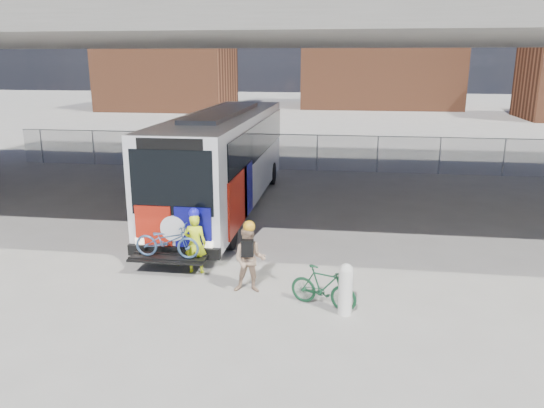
% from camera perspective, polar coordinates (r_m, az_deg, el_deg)
% --- Properties ---
extents(ground, '(160.00, 160.00, 0.00)m').
position_cam_1_polar(ground, '(15.74, -1.56, -4.99)').
color(ground, '#9E9991').
rests_on(ground, ground).
extents(bus, '(2.67, 12.90, 3.69)m').
position_cam_1_polar(bus, '(19.81, -5.15, 5.48)').
color(bus, silver).
rests_on(bus, ground).
extents(overpass, '(40.00, 16.00, 7.95)m').
position_cam_1_polar(overpass, '(18.77, 0.47, 18.60)').
color(overpass, '#605E59').
rests_on(overpass, ground).
extents(chainlink_fence, '(30.00, 0.06, 30.00)m').
position_cam_1_polar(chainlink_fence, '(26.98, 2.77, 6.63)').
color(chainlink_fence, gray).
rests_on(chainlink_fence, ground).
extents(brick_buildings, '(54.00, 22.00, 12.00)m').
position_cam_1_polar(brick_buildings, '(62.80, 7.30, 15.06)').
color(brick_buildings, brown).
rests_on(brick_buildings, ground).
extents(bollard, '(0.31, 0.31, 1.18)m').
position_cam_1_polar(bollard, '(11.83, 7.92, -8.87)').
color(bollard, silver).
rests_on(bollard, ground).
extents(cyclist_hivis, '(0.61, 0.41, 1.77)m').
position_cam_1_polar(cyclist_hivis, '(14.02, -8.28, -4.03)').
color(cyclist_hivis, '#E7FF1A').
rests_on(cyclist_hivis, ground).
extents(cyclist_tan, '(0.83, 0.67, 1.80)m').
position_cam_1_polar(cyclist_tan, '(12.73, -2.43, -5.90)').
color(cyclist_tan, tan).
rests_on(cyclist_tan, ground).
extents(bike_parked, '(1.66, 0.99, 0.97)m').
position_cam_1_polar(bike_parked, '(12.17, 5.53, -8.87)').
color(bike_parked, '#164528').
rests_on(bike_parked, ground).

